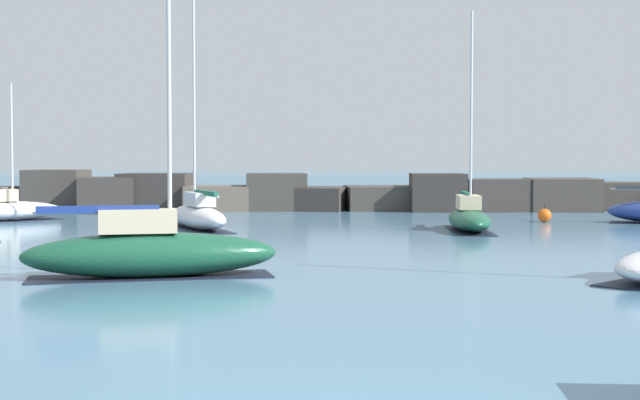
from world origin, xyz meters
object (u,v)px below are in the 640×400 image
at_px(sailboat_moored_8, 3,209).
at_px(mooring_buoy_orange_near, 545,215).
at_px(sailboat_moored_2, 150,251).
at_px(sailboat_moored_4, 469,217).
at_px(sailboat_moored_1, 198,215).

distance_m(sailboat_moored_8, mooring_buoy_orange_near, 28.49).
relative_size(sailboat_moored_2, sailboat_moored_4, 1.06).
bearing_deg(sailboat_moored_1, sailboat_moored_8, 155.67).
xyz_separation_m(sailboat_moored_1, sailboat_moored_8, (-11.09, 5.02, -0.04)).
bearing_deg(mooring_buoy_orange_near, sailboat_moored_4, -129.99).
distance_m(sailboat_moored_4, mooring_buoy_orange_near, 7.49).
bearing_deg(sailboat_moored_1, mooring_buoy_orange_near, 14.99).
xyz_separation_m(sailboat_moored_4, mooring_buoy_orange_near, (4.81, 5.73, -0.26)).
bearing_deg(sailboat_moored_4, sailboat_moored_1, 175.11).
xyz_separation_m(sailboat_moored_1, sailboat_moored_4, (12.58, -1.08, -0.05)).
bearing_deg(sailboat_moored_8, sailboat_moored_4, -14.43).
relative_size(sailboat_moored_2, sailboat_moored_8, 1.44).
bearing_deg(sailboat_moored_4, sailboat_moored_2, -124.63).
relative_size(sailboat_moored_1, mooring_buoy_orange_near, 12.10).
xyz_separation_m(sailboat_moored_2, mooring_buoy_orange_near, (16.09, 22.07, -0.38)).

